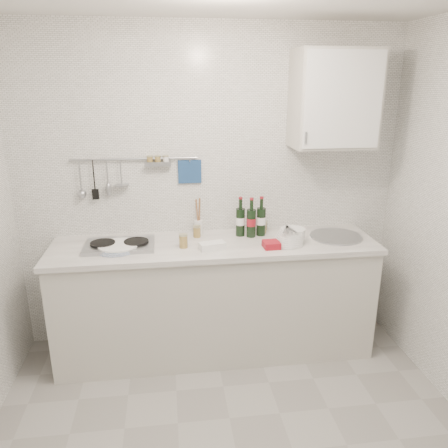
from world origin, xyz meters
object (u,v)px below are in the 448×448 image
Objects in this scene: plate_stack_sink at (290,237)px; utensil_crock at (199,225)px; wine_bottles at (251,217)px; plate_stack_hob at (117,247)px; wall_cabinet at (334,99)px.

utensil_crock is (-0.66, 0.32, 0.02)m from plate_stack_sink.
wine_bottles is 0.42m from utensil_crock.
plate_stack_hob is 1.22× the size of plate_stack_sink.
wall_cabinet is 1.39m from utensil_crock.
wall_cabinet reaches higher than plate_stack_sink.
wall_cabinet is 2.38× the size of utensil_crock.
utensil_crock is at bearing 24.30° from plate_stack_hob.
wall_cabinet reaches higher than wine_bottles.
plate_stack_hob is 1.05× the size of utensil_crock.
plate_stack_hob is 1.03m from wine_bottles.
utensil_crock is (0.61, 0.27, 0.05)m from plate_stack_hob.
plate_stack_sink is 0.35m from wine_bottles.
utensil_crock reaches higher than plate_stack_hob.
plate_stack_hob is at bearing 178.06° from plate_stack_sink.
plate_stack_sink is 0.82× the size of wine_bottles.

